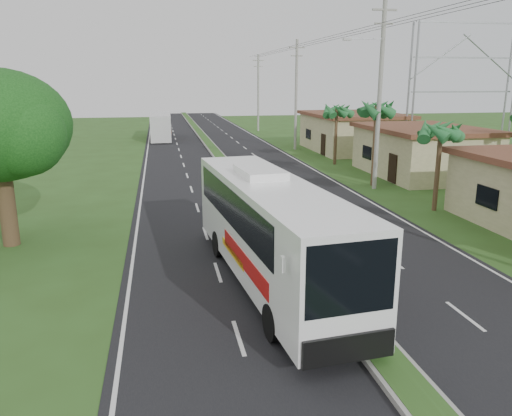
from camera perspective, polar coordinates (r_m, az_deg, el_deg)
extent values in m
plane|color=#2F4F1D|center=(15.29, 11.43, -13.18)|extent=(180.00, 180.00, 0.00)
cube|color=black|center=(33.65, -1.43, 2.38)|extent=(14.00, 160.00, 0.02)
cube|color=gray|center=(33.63, -1.43, 2.52)|extent=(1.20, 160.00, 0.17)
cube|color=#2F4F1D|center=(33.61, -1.43, 2.67)|extent=(0.95, 160.00, 0.02)
cube|color=silver|center=(33.24, -12.90, 1.85)|extent=(0.12, 160.00, 0.01)
cube|color=silver|center=(35.35, 9.36, 2.76)|extent=(0.12, 160.00, 0.01)
cube|color=tan|center=(39.91, 18.40, 5.97)|extent=(7.00, 10.00, 3.35)
cube|color=brown|center=(39.71, 18.61, 8.59)|extent=(7.60, 10.60, 0.32)
cube|color=tan|center=(52.47, 10.97, 8.36)|extent=(8.00, 11.00, 3.50)
cube|color=brown|center=(52.32, 11.07, 10.44)|extent=(8.60, 11.60, 0.32)
cylinder|color=#473321|center=(28.98, 20.04, 4.17)|extent=(0.26, 0.26, 4.60)
cylinder|color=#473321|center=(34.79, 13.38, 6.88)|extent=(0.26, 0.26, 5.40)
cylinder|color=#473321|center=(43.30, 9.10, 8.09)|extent=(0.26, 0.26, 4.80)
cylinder|color=#473321|center=(23.94, -26.62, 0.78)|extent=(0.70, 0.70, 4.00)
sphere|color=#103C10|center=(22.23, -25.13, 7.62)|extent=(3.40, 3.40, 3.40)
cylinder|color=gray|center=(33.51, 13.94, 12.25)|extent=(0.28, 0.28, 12.00)
cube|color=gray|center=(33.76, 14.50, 21.09)|extent=(1.60, 0.12, 0.12)
cube|color=gray|center=(33.67, 14.41, 19.74)|extent=(1.20, 0.10, 0.10)
cube|color=gray|center=(33.11, 12.33, 18.39)|extent=(2.40, 0.10, 0.10)
cylinder|color=gray|center=(52.37, 4.60, 12.68)|extent=(0.28, 0.28, 11.00)
cube|color=gray|center=(52.45, 4.71, 17.82)|extent=(1.60, 0.12, 0.12)
cube|color=gray|center=(52.41, 4.69, 16.94)|extent=(1.20, 0.10, 0.10)
cylinder|color=gray|center=(71.85, 0.25, 12.97)|extent=(0.28, 0.28, 10.50)
cube|color=gray|center=(71.88, 0.26, 16.51)|extent=(1.60, 0.12, 0.12)
cube|color=gray|center=(71.85, 0.26, 15.88)|extent=(1.20, 0.10, 0.10)
cylinder|color=gray|center=(47.59, 17.61, 12.51)|extent=(0.18, 0.18, 12.00)
cylinder|color=gray|center=(48.47, 17.04, 12.57)|extent=(0.18, 0.18, 12.00)
cylinder|color=gray|center=(53.83, 26.71, 11.81)|extent=(0.18, 0.18, 12.00)
cube|color=gray|center=(50.56, 22.45, 12.18)|extent=(10.00, 0.14, 0.14)
cube|color=gray|center=(50.59, 22.78, 15.56)|extent=(10.00, 0.14, 0.14)
cube|color=gray|center=(50.79, 23.12, 18.93)|extent=(10.00, 0.14, 0.14)
cube|color=white|center=(17.27, 1.61, -2.25)|extent=(3.68, 12.38, 3.20)
cube|color=black|center=(17.64, 1.02, 0.48)|extent=(3.50, 9.96, 1.28)
cube|color=black|center=(11.83, 10.74, -7.87)|extent=(2.29, 0.36, 1.79)
cube|color=red|center=(16.37, 2.91, -5.57)|extent=(3.08, 5.50, 0.56)
cube|color=yellow|center=(17.82, 1.29, -4.75)|extent=(2.87, 3.28, 0.25)
cube|color=white|center=(18.00, 0.45, 4.14)|extent=(1.65, 2.56, 0.28)
cylinder|color=black|center=(14.09, 1.96, -12.96)|extent=(0.42, 1.08, 1.06)
cylinder|color=black|center=(14.90, 10.55, -11.61)|extent=(0.42, 1.08, 1.06)
cylinder|color=black|center=(20.45, -4.30, -4.11)|extent=(0.42, 1.08, 1.06)
cylinder|color=black|center=(21.02, 1.84, -3.57)|extent=(0.42, 1.08, 1.06)
cube|color=silver|center=(62.84, -10.79, 9.20)|extent=(2.51, 10.67, 2.96)
cube|color=black|center=(63.24, -10.82, 10.04)|extent=(2.51, 7.90, 1.01)
cube|color=orange|center=(61.97, -10.77, 8.61)|extent=(2.45, 5.13, 0.32)
cylinder|color=black|center=(58.62, -11.78, 7.64)|extent=(0.29, 0.89, 0.89)
cylinder|color=black|center=(58.58, -9.78, 7.73)|extent=(0.29, 0.89, 0.89)
cylinder|color=black|center=(66.89, -11.59, 8.45)|extent=(0.29, 0.89, 0.89)
cylinder|color=black|center=(66.86, -9.83, 8.53)|extent=(0.29, 0.89, 0.89)
imported|color=black|center=(25.25, 0.93, -0.39)|extent=(1.93, 0.71, 1.13)
imported|color=maroon|center=(25.05, 0.94, 1.51)|extent=(0.67, 0.48, 1.75)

